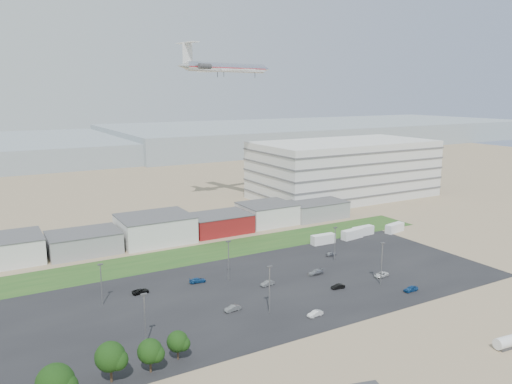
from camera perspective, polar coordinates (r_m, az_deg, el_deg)
ground at (r=104.88m, az=4.79°, el=-14.95°), size 700.00×700.00×0.00m
parking_lot at (r=122.66m, az=1.37°, el=-10.87°), size 120.00×50.00×0.01m
grass_strip at (r=147.38m, az=-6.82°, el=-7.07°), size 160.00×16.00×0.02m
hills_backdrop at (r=405.35m, az=-16.28°, el=4.98°), size 700.00×200.00×9.00m
building_row at (r=158.40m, az=-15.26°, el=-4.58°), size 170.00×20.00×8.00m
parking_garage at (r=226.85m, az=10.02°, el=2.60°), size 80.00×40.00×25.00m
storage_tank_nw at (r=106.13m, az=26.61°, el=-15.09°), size 4.47×2.57×2.56m
box_trailer_a at (r=157.11m, az=7.68°, el=-5.36°), size 7.94×2.75×2.94m
box_trailer_b at (r=164.08m, az=10.94°, el=-4.74°), size 8.14×3.42×2.96m
box_trailer_c at (r=168.64m, az=12.14°, el=-4.36°), size 7.85×2.76×2.91m
box_trailer_d at (r=174.77m, az=15.56°, el=-3.97°), size 8.13×3.97×2.93m
tree_mid at (r=88.18m, az=-16.32°, el=-17.92°), size 5.27×5.27×7.91m
tree_right at (r=89.52m, az=-12.02°, el=-17.63°), size 4.52×4.52×6.79m
tree_near at (r=92.53m, az=-8.95°, el=-16.75°), size 4.05×4.05×6.08m
lightpole_front_l at (r=97.43m, az=-12.57°, el=-14.04°), size 1.20×0.50×10.16m
lightpole_front_m at (r=107.86m, az=1.54°, el=-11.09°), size 1.23×0.51×10.47m
lightpole_front_r at (r=126.69m, az=14.15°, el=-7.94°), size 1.25×0.52×10.59m
lightpole_back_l at (r=116.84m, az=-17.25°, el=-10.07°), size 1.12×0.47×9.49m
lightpole_back_m at (r=125.62m, az=-3.15°, el=-7.85°), size 1.21×0.50×10.25m
lightpole_back_r at (r=141.97m, az=9.00°, el=-5.85°), size 1.12×0.46×9.48m
airliner at (r=204.75m, az=-3.35°, el=14.02°), size 51.26×39.59×13.64m
parked_car_0 at (r=133.08m, az=14.12°, el=-9.14°), size 4.42×2.45×1.17m
parked_car_1 at (r=123.43m, az=9.35°, el=-10.61°), size 3.52×1.59×1.12m
parked_car_2 at (r=125.79m, az=17.27°, el=-10.51°), size 3.81×1.55×1.29m
parked_car_4 at (r=110.53m, az=-2.69°, el=-13.13°), size 3.86×1.64×1.24m
parked_car_6 at (r=126.28m, az=-6.69°, el=-9.99°), size 4.25×2.02×1.20m
parked_car_7 at (r=123.67m, az=1.31°, el=-10.39°), size 3.75×1.71×1.19m
parked_car_8 at (r=146.47m, az=8.58°, el=-7.00°), size 3.50×1.65×1.16m
parked_car_9 at (r=122.18m, az=-13.06°, el=-11.00°), size 4.03×1.97×1.10m
parked_car_12 at (r=131.53m, az=6.84°, el=-9.09°), size 4.49×1.98×1.28m
parked_car_13 at (r=108.81m, az=6.78°, el=-13.63°), size 3.69×1.60×1.18m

